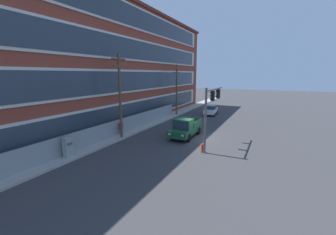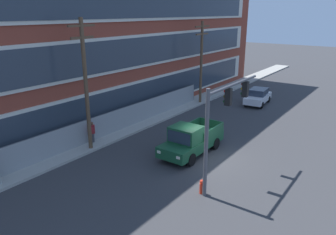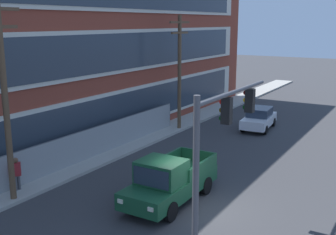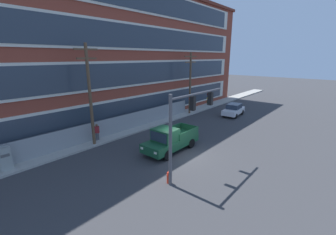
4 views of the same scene
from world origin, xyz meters
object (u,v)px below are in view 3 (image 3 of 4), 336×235
Objects in this scene: sedan_white at (259,118)px; traffic_signal_mast at (220,135)px; pickup_truck_dark_green at (169,181)px; utility_pole_near_corner at (5,95)px; pedestrian_near_cabinet at (16,173)px; utility_pole_midblock at (179,67)px.

traffic_signal_mast is at bearing -165.48° from sedan_white.
utility_pole_near_corner reaches higher than pickup_truck_dark_green.
pickup_truck_dark_green is 0.61× the size of utility_pole_near_corner.
sedan_white is at bearing -17.63° from pedestrian_near_cabinet.
traffic_signal_mast is 0.67× the size of utility_pole_near_corner.
sedan_white is 17.85m from pedestrian_near_cabinet.
pickup_truck_dark_green is at bearing -59.81° from utility_pole_near_corner.
pickup_truck_dark_green is 0.65× the size of utility_pole_midblock.
utility_pole_midblock reaches higher than sedan_white.
utility_pole_midblock is at bearing 124.03° from sedan_white.
sedan_white is (14.35, 1.01, -0.17)m from pickup_truck_dark_green.
traffic_signal_mast is 10.15m from pedestrian_near_cabinet.
utility_pole_near_corner is at bearing 97.59° from traffic_signal_mast.
traffic_signal_mast is 0.71× the size of utility_pole_midblock.
utility_pole_near_corner is at bearing 179.99° from utility_pole_midblock.
sedan_white is at bearing -15.17° from utility_pole_near_corner.
utility_pole_near_corner reaches higher than pedestrian_near_cabinet.
pickup_truck_dark_green is 7.69m from utility_pole_near_corner.
pedestrian_near_cabinet is at bearing 177.50° from utility_pole_midblock.
pickup_truck_dark_green is at bearing -175.98° from sedan_white.
utility_pole_midblock is at bearing 34.39° from traffic_signal_mast.
utility_pole_near_corner is at bearing -140.08° from pedestrian_near_cabinet.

